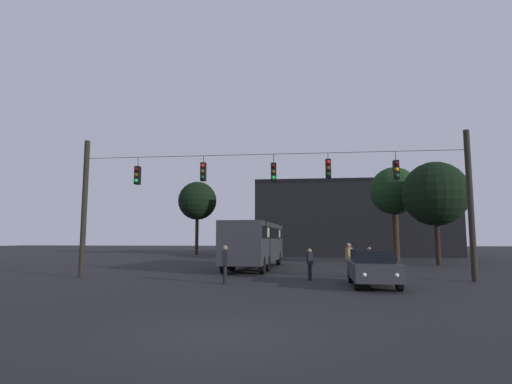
{
  "coord_description": "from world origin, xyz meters",
  "views": [
    {
      "loc": [
        1.74,
        -8.51,
        1.98
      ],
      "look_at": [
        -0.87,
        14.45,
        4.64
      ],
      "focal_mm": 28.58,
      "sensor_mm": 36.0,
      "label": 1
    }
  ],
  "objects_px": {
    "pedestrian_crossing_center": "(349,257)",
    "pedestrian_crossing_right": "(225,262)",
    "pedestrian_near_bus": "(370,261)",
    "tree_left_silhouette": "(394,192)",
    "city_bus": "(255,241)",
    "pedestrian_crossing_left": "(310,263)",
    "tree_behind_building": "(435,194)",
    "tree_right_far": "(197,201)",
    "car_near_right": "(372,267)"
  },
  "relations": [
    {
      "from": "city_bus",
      "to": "tree_behind_building",
      "type": "distance_m",
      "value": 14.69
    },
    {
      "from": "pedestrian_crossing_center",
      "to": "pedestrian_crossing_right",
      "type": "relative_size",
      "value": 1.05
    },
    {
      "from": "city_bus",
      "to": "pedestrian_crossing_right",
      "type": "height_order",
      "value": "city_bus"
    },
    {
      "from": "car_near_right",
      "to": "pedestrian_near_bus",
      "type": "distance_m",
      "value": 3.49
    },
    {
      "from": "pedestrian_crossing_right",
      "to": "tree_left_silhouette",
      "type": "relative_size",
      "value": 0.2
    },
    {
      "from": "pedestrian_near_bus",
      "to": "tree_right_far",
      "type": "height_order",
      "value": "tree_right_far"
    },
    {
      "from": "city_bus",
      "to": "tree_left_silhouette",
      "type": "relative_size",
      "value": 1.34
    },
    {
      "from": "tree_left_silhouette",
      "to": "tree_behind_building",
      "type": "distance_m",
      "value": 4.95
    },
    {
      "from": "pedestrian_crossing_center",
      "to": "pedestrian_crossing_right",
      "type": "bearing_deg",
      "value": -145.55
    },
    {
      "from": "car_near_right",
      "to": "pedestrian_crossing_center",
      "type": "relative_size",
      "value": 2.49
    },
    {
      "from": "tree_left_silhouette",
      "to": "car_near_right",
      "type": "bearing_deg",
      "value": -105.27
    },
    {
      "from": "tree_right_far",
      "to": "pedestrian_crossing_right",
      "type": "bearing_deg",
      "value": -73.09
    },
    {
      "from": "pedestrian_crossing_left",
      "to": "car_near_right",
      "type": "bearing_deg",
      "value": -41.03
    },
    {
      "from": "city_bus",
      "to": "pedestrian_crossing_right",
      "type": "bearing_deg",
      "value": -91.7
    },
    {
      "from": "tree_left_silhouette",
      "to": "pedestrian_crossing_right",
      "type": "bearing_deg",
      "value": -121.55
    },
    {
      "from": "tree_behind_building",
      "to": "car_near_right",
      "type": "bearing_deg",
      "value": -116.42
    },
    {
      "from": "tree_right_far",
      "to": "city_bus",
      "type": "bearing_deg",
      "value": -66.06
    },
    {
      "from": "city_bus",
      "to": "pedestrian_crossing_right",
      "type": "distance_m",
      "value": 9.42
    },
    {
      "from": "pedestrian_crossing_left",
      "to": "tree_left_silhouette",
      "type": "distance_m",
      "value": 19.32
    },
    {
      "from": "city_bus",
      "to": "pedestrian_crossing_left",
      "type": "relative_size",
      "value": 7.37
    },
    {
      "from": "pedestrian_near_bus",
      "to": "tree_left_silhouette",
      "type": "height_order",
      "value": "tree_left_silhouette"
    },
    {
      "from": "pedestrian_crossing_left",
      "to": "tree_right_far",
      "type": "xyz_separation_m",
      "value": [
        -13.41,
        29.76,
        5.87
      ]
    },
    {
      "from": "pedestrian_crossing_right",
      "to": "pedestrian_near_bus",
      "type": "height_order",
      "value": "pedestrian_crossing_right"
    },
    {
      "from": "pedestrian_crossing_left",
      "to": "tree_behind_building",
      "type": "xyz_separation_m",
      "value": [
        9.86,
        12.43,
        4.57
      ]
    },
    {
      "from": "city_bus",
      "to": "tree_right_far",
      "type": "distance_m",
      "value": 24.92
    },
    {
      "from": "car_near_right",
      "to": "pedestrian_crossing_center",
      "type": "xyz_separation_m",
      "value": [
        -0.48,
        4.31,
        0.21
      ]
    },
    {
      "from": "city_bus",
      "to": "pedestrian_crossing_center",
      "type": "bearing_deg",
      "value": -43.78
    },
    {
      "from": "pedestrian_crossing_right",
      "to": "tree_behind_building",
      "type": "height_order",
      "value": "tree_behind_building"
    },
    {
      "from": "city_bus",
      "to": "tree_left_silhouette",
      "type": "bearing_deg",
      "value": 39.96
    },
    {
      "from": "tree_behind_building",
      "to": "pedestrian_crossing_center",
      "type": "bearing_deg",
      "value": -126.86
    },
    {
      "from": "pedestrian_crossing_right",
      "to": "tree_behind_building",
      "type": "distance_m",
      "value": 20.31
    },
    {
      "from": "city_bus",
      "to": "tree_behind_building",
      "type": "relative_size",
      "value": 1.41
    },
    {
      "from": "pedestrian_crossing_center",
      "to": "tree_left_silhouette",
      "type": "bearing_deg",
      "value": 68.95
    },
    {
      "from": "pedestrian_crossing_left",
      "to": "pedestrian_crossing_right",
      "type": "height_order",
      "value": "pedestrian_crossing_right"
    },
    {
      "from": "pedestrian_crossing_left",
      "to": "tree_behind_building",
      "type": "height_order",
      "value": "tree_behind_building"
    },
    {
      "from": "pedestrian_crossing_left",
      "to": "pedestrian_near_bus",
      "type": "distance_m",
      "value": 3.25
    },
    {
      "from": "city_bus",
      "to": "tree_right_far",
      "type": "height_order",
      "value": "tree_right_far"
    },
    {
      "from": "tree_behind_building",
      "to": "tree_left_silhouette",
      "type": "bearing_deg",
      "value": 114.98
    },
    {
      "from": "city_bus",
      "to": "pedestrian_crossing_center",
      "type": "relative_size",
      "value": 6.31
    },
    {
      "from": "city_bus",
      "to": "tree_right_far",
      "type": "bearing_deg",
      "value": 113.94
    },
    {
      "from": "car_near_right",
      "to": "pedestrian_crossing_center",
      "type": "bearing_deg",
      "value": 96.36
    },
    {
      "from": "car_near_right",
      "to": "tree_right_far",
      "type": "bearing_deg",
      "value": 116.54
    },
    {
      "from": "pedestrian_crossing_left",
      "to": "pedestrian_crossing_center",
      "type": "height_order",
      "value": "pedestrian_crossing_center"
    },
    {
      "from": "pedestrian_crossing_left",
      "to": "tree_right_far",
      "type": "height_order",
      "value": "tree_right_far"
    },
    {
      "from": "pedestrian_crossing_center",
      "to": "pedestrian_crossing_right",
      "type": "distance_m",
      "value": 7.11
    },
    {
      "from": "city_bus",
      "to": "car_near_right",
      "type": "bearing_deg",
      "value": -57.88
    },
    {
      "from": "city_bus",
      "to": "tree_behind_building",
      "type": "height_order",
      "value": "tree_behind_building"
    },
    {
      "from": "pedestrian_crossing_right",
      "to": "tree_behind_building",
      "type": "bearing_deg",
      "value": 46.54
    },
    {
      "from": "city_bus",
      "to": "tree_left_silhouette",
      "type": "xyz_separation_m",
      "value": [
        11.28,
        9.45,
        4.27
      ]
    },
    {
      "from": "pedestrian_near_bus",
      "to": "tree_left_silhouette",
      "type": "relative_size",
      "value": 0.19
    }
  ]
}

